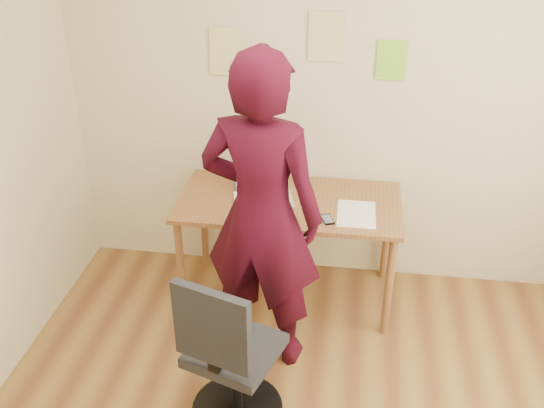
% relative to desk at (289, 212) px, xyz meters
% --- Properties ---
extents(room, '(3.58, 3.58, 2.78)m').
position_rel_desk_xyz_m(room, '(0.24, -1.38, 0.70)').
color(room, brown).
rests_on(room, ground).
extents(desk, '(1.40, 0.70, 0.74)m').
position_rel_desk_xyz_m(desk, '(0.00, 0.00, 0.00)').
color(desk, brown).
rests_on(desk, ground).
extents(laptop, '(0.44, 0.41, 0.26)m').
position_rel_desk_xyz_m(laptop, '(-0.17, 0.02, 0.14)').
color(laptop, silver).
rests_on(laptop, desk).
extents(paper_sheet, '(0.23, 0.33, 0.00)m').
position_rel_desk_xyz_m(paper_sheet, '(0.42, -0.11, 0.09)').
color(paper_sheet, white).
rests_on(paper_sheet, desk).
extents(phone, '(0.10, 0.13, 0.01)m').
position_rel_desk_xyz_m(phone, '(0.25, -0.21, 0.09)').
color(phone, black).
rests_on(phone, desk).
extents(wall_note_left, '(0.21, 0.00, 0.30)m').
position_rel_desk_xyz_m(wall_note_left, '(-0.45, 0.36, 0.92)').
color(wall_note_left, '#D5C87F').
rests_on(wall_note_left, room).
extents(wall_note_mid, '(0.21, 0.00, 0.30)m').
position_rel_desk_xyz_m(wall_note_mid, '(0.17, 0.36, 1.03)').
color(wall_note_mid, '#D5C87F').
rests_on(wall_note_mid, room).
extents(wall_note_right, '(0.18, 0.00, 0.24)m').
position_rel_desk_xyz_m(wall_note_right, '(0.57, 0.36, 0.90)').
color(wall_note_right, '#82D630').
rests_on(wall_note_right, room).
extents(office_chair, '(0.53, 0.54, 0.95)m').
position_rel_desk_xyz_m(office_chair, '(-0.17, -1.11, -0.25)').
color(office_chair, black).
rests_on(office_chair, ground).
extents(person, '(0.75, 0.57, 1.87)m').
position_rel_desk_xyz_m(person, '(-0.09, -0.54, 0.28)').
color(person, '#330614').
rests_on(person, ground).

